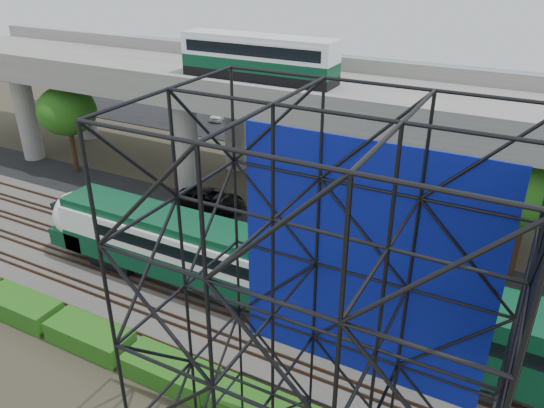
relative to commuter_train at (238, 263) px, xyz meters
The scene contains 13 objects.
ground 3.63m from the commuter_train, 114.79° to the right, with size 140.00×140.00×0.00m, color #474233.
ballast_bed 2.93m from the commuter_train, behind, with size 90.00×12.00×0.20m, color slate.
service_road 9.01m from the commuter_train, 96.20° to the left, with size 90.00×5.00×0.08m, color black.
parking_lot 32.14m from the commuter_train, 91.65° to the left, with size 90.00×18.00×0.08m, color black.
harbor_water 54.08m from the commuter_train, 90.98° to the left, with size 140.00×40.00×0.03m, color slate.
rail_tracks 2.76m from the commuter_train, behind, with size 90.00×9.52×0.16m.
commuter_train is the anchor object (origin of this frame).
overpass 15.04m from the commuter_train, 95.42° to the left, with size 80.00×12.00×12.40m.
scaffold_tower 14.17m from the commuter_train, 48.15° to the right, with size 9.36×6.36×15.00m.
hedge_strip 6.71m from the commuter_train, 89.25° to the right, with size 34.60×1.80×1.20m.
trees 15.47m from the commuter_train, 111.54° to the left, with size 40.94×16.94×7.69m.
suv 12.59m from the commuter_train, 131.31° to the left, with size 2.52×5.46×1.52m, color black.
parked_cars 31.70m from the commuter_train, 89.19° to the left, with size 39.95×9.75×1.31m.
Camera 1 is at (13.90, -18.50, 18.29)m, focal length 35.00 mm.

